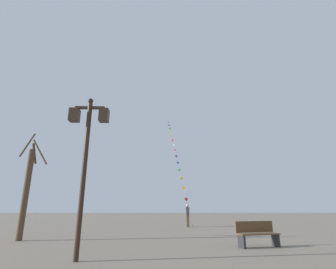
{
  "coord_description": "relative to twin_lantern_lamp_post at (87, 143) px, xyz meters",
  "views": [
    {
      "loc": [
        0.5,
        -0.08,
        1.32
      ],
      "look_at": [
        1.06,
        20.82,
        7.48
      ],
      "focal_mm": 27.16,
      "sensor_mm": 36.0,
      "label": 1
    }
  ],
  "objects": [
    {
      "name": "ground_plane",
      "position": [
        1.73,
        12.7,
        -3.22
      ],
      "size": [
        160.0,
        160.0,
        0.0
      ],
      "primitive_type": "plane",
      "color": "#756B5B"
    },
    {
      "name": "park_bench",
      "position": [
        5.77,
        2.49,
        -2.77
      ],
      "size": [
        1.66,
        0.86,
        0.89
      ],
      "rotation": [
        0.0,
        0.0,
        0.28
      ],
      "color": "brown",
      "rests_on": "ground_plane"
    },
    {
      "name": "twin_lantern_lamp_post",
      "position": [
        0.0,
        0.0,
        0.0
      ],
      "size": [
        1.18,
        0.28,
        4.65
      ],
      "color": "black",
      "rests_on": "ground_plane"
    },
    {
      "name": "kite_train",
      "position": [
        4.17,
        27.41,
        5.96
      ],
      "size": [
        1.47,
        24.53,
        17.74
      ],
      "color": "brown",
      "rests_on": "ground_plane"
    },
    {
      "name": "kite_flyer",
      "position": [
        4.32,
        13.37,
        -2.32
      ],
      "size": [
        0.25,
        0.61,
        1.71
      ],
      "rotation": [
        0.0,
        0.0,
        1.59
      ],
      "color": "brown",
      "rests_on": "ground_plane"
    },
    {
      "name": "bare_tree",
      "position": [
        -3.95,
        4.67,
        -0.96
      ],
      "size": [
        1.35,
        1.96,
        4.86
      ],
      "color": "#4C3826",
      "rests_on": "ground_plane"
    }
  ]
}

